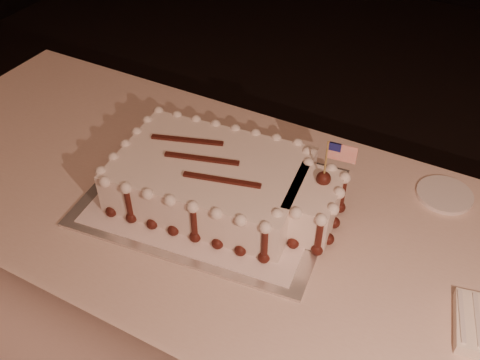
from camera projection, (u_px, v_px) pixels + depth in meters
The scene contains 6 objects.
room_shell at pixel (87, 174), 0.40m from camera, with size 6.10×8.10×2.90m.
banquet_table at pixel (302, 332), 1.47m from camera, with size 2.40×0.80×0.75m, color beige.
cake_board at pixel (212, 197), 1.33m from camera, with size 0.59×0.44×0.01m, color silver.
doily at pixel (212, 195), 1.32m from camera, with size 0.53×0.40×0.00m, color white.
sheet_cake at pixel (223, 182), 1.28m from camera, with size 0.57×0.36×0.22m.
side_plate at pixel (445, 195), 1.33m from camera, with size 0.14×0.14×0.01m, color white.
Camera 1 is at (0.24, -0.21, 1.66)m, focal length 40.00 mm.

